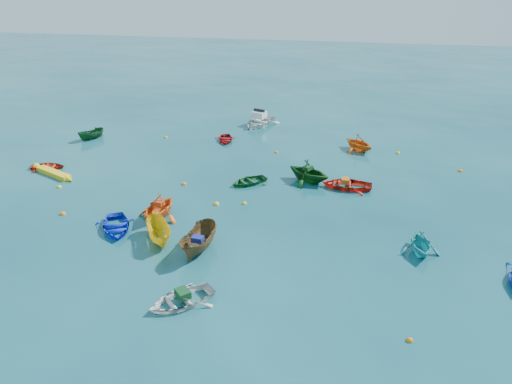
% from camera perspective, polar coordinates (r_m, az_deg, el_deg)
% --- Properties ---
extents(ground, '(160.00, 160.00, 0.00)m').
position_cam_1_polar(ground, '(28.37, -2.03, -4.84)').
color(ground, '#093B46').
rests_on(ground, ground).
extents(dinghy_blue_sw, '(3.56, 3.91, 0.66)m').
position_cam_1_polar(dinghy_blue_sw, '(29.92, -15.67, -4.17)').
color(dinghy_blue_sw, '#112AD7').
rests_on(dinghy_blue_sw, ground).
extents(dinghy_white_near, '(3.72, 3.73, 0.64)m').
position_cam_1_polar(dinghy_white_near, '(23.29, -8.52, -12.45)').
color(dinghy_white_near, silver).
rests_on(dinghy_white_near, ground).
extents(sampan_brown_mid, '(1.68, 3.66, 1.37)m').
position_cam_1_polar(sampan_brown_mid, '(26.93, -6.47, -6.74)').
color(sampan_brown_mid, brown).
rests_on(sampan_brown_mid, ground).
extents(dinghy_orange_w, '(3.15, 3.48, 1.59)m').
position_cam_1_polar(dinghy_orange_w, '(30.74, -10.98, -2.86)').
color(dinghy_orange_w, orange).
rests_on(dinghy_orange_w, ground).
extents(sampan_yellow_mid, '(2.68, 3.33, 1.23)m').
position_cam_1_polar(sampan_yellow_mid, '(28.20, -10.92, -5.52)').
color(sampan_yellow_mid, gold).
rests_on(sampan_yellow_mid, ground).
extents(dinghy_green_e, '(3.27, 3.24, 0.56)m').
position_cam_1_polar(dinghy_green_e, '(34.84, -0.84, 0.99)').
color(dinghy_green_e, '#14561E').
rests_on(dinghy_green_e, ground).
extents(dinghy_cyan_se, '(2.40, 2.68, 1.28)m').
position_cam_1_polar(dinghy_cyan_se, '(28.06, 18.18, -6.56)').
color(dinghy_cyan_se, '#1BA7AD').
rests_on(dinghy_cyan_se, ground).
extents(dinghy_red_nw, '(2.82, 2.27, 0.52)m').
position_cam_1_polar(dinghy_red_nw, '(40.55, -22.67, 2.50)').
color(dinghy_red_nw, '#B7230F').
rests_on(dinghy_red_nw, ground).
extents(dinghy_green_n, '(4.17, 4.00, 1.70)m').
position_cam_1_polar(dinghy_green_n, '(35.34, 5.98, 1.21)').
color(dinghy_green_n, '#0F4312').
rests_on(dinghy_green_n, ground).
extents(dinghy_red_ne, '(3.39, 2.45, 0.70)m').
position_cam_1_polar(dinghy_red_ne, '(34.73, 10.29, 0.50)').
color(dinghy_red_ne, red).
rests_on(dinghy_red_ne, ground).
extents(dinghy_red_far, '(2.47, 2.96, 0.53)m').
position_cam_1_polar(dinghy_red_far, '(43.55, -3.52, 5.85)').
color(dinghy_red_far, '#A80E10').
rests_on(dinghy_red_far, ground).
extents(dinghy_orange_far, '(3.75, 3.74, 1.50)m').
position_cam_1_polar(dinghy_orange_far, '(42.05, 11.58, 4.69)').
color(dinghy_orange_far, orange).
rests_on(dinghy_orange_far, ground).
extents(sampan_green_far, '(2.05, 2.65, 0.97)m').
position_cam_1_polar(sampan_green_far, '(46.25, -18.23, 5.77)').
color(sampan_green_far, '#10441B').
rests_on(sampan_green_far, ground).
extents(kayak_yellow, '(4.04, 2.33, 0.43)m').
position_cam_1_polar(kayak_yellow, '(39.11, -22.09, 1.81)').
color(kayak_yellow, yellow).
rests_on(kayak_yellow, ground).
extents(motorboat_white, '(4.17, 4.89, 1.46)m').
position_cam_1_polar(motorboat_white, '(48.01, 0.37, 7.68)').
color(motorboat_white, white).
rests_on(motorboat_white, ground).
extents(tarp_green_a, '(0.87, 0.87, 0.34)m').
position_cam_1_polar(tarp_green_a, '(23.04, -8.37, -11.40)').
color(tarp_green_a, '#10431E').
rests_on(tarp_green_a, dinghy_white_near).
extents(tarp_blue_a, '(0.63, 0.50, 0.29)m').
position_cam_1_polar(tarp_blue_a, '(26.40, -6.68, -5.36)').
color(tarp_blue_a, navy).
rests_on(tarp_blue_a, sampan_brown_mid).
extents(tarp_orange_a, '(0.67, 0.56, 0.29)m').
position_cam_1_polar(tarp_orange_a, '(30.37, -11.06, -1.24)').
color(tarp_orange_a, '#C13A13').
rests_on(tarp_orange_a, dinghy_orange_w).
extents(tarp_green_b, '(0.70, 0.75, 0.29)m').
position_cam_1_polar(tarp_green_b, '(35.01, 5.92, 2.75)').
color(tarp_green_b, '#124A1B').
rests_on(tarp_green_b, dinghy_green_n).
extents(tarp_orange_b, '(0.52, 0.68, 0.33)m').
position_cam_1_polar(tarp_orange_b, '(34.53, 10.19, 1.29)').
color(tarp_orange_b, '#B45E12').
rests_on(tarp_orange_b, dinghy_red_ne).
extents(buoy_or_a, '(0.36, 0.36, 0.36)m').
position_cam_1_polar(buoy_or_a, '(32.75, -21.21, -2.40)').
color(buoy_or_a, orange).
rests_on(buoy_or_a, ground).
extents(buoy_ye_a, '(0.38, 0.38, 0.38)m').
position_cam_1_polar(buoy_ye_a, '(31.86, -4.55, -1.44)').
color(buoy_ye_a, yellow).
rests_on(buoy_ye_a, ground).
extents(buoy_or_b, '(0.29, 0.29, 0.29)m').
position_cam_1_polar(buoy_or_b, '(22.02, 17.14, -15.95)').
color(buoy_or_b, orange).
rests_on(buoy_or_b, ground).
extents(buoy_ye_b, '(0.33, 0.33, 0.33)m').
position_cam_1_polar(buoy_ye_b, '(36.77, -21.57, 0.49)').
color(buoy_ye_b, yellow).
rests_on(buoy_ye_b, ground).
extents(buoy_or_c, '(0.35, 0.35, 0.35)m').
position_cam_1_polar(buoy_or_c, '(35.01, -8.23, 0.85)').
color(buoy_or_c, orange).
rests_on(buoy_or_c, ground).
extents(buoy_ye_c, '(0.31, 0.31, 0.31)m').
position_cam_1_polar(buoy_ye_c, '(31.86, -1.33, -1.37)').
color(buoy_ye_c, yellow).
rests_on(buoy_ye_c, ground).
extents(buoy_or_d, '(0.34, 0.34, 0.34)m').
position_cam_1_polar(buoy_or_d, '(39.89, 22.30, 2.21)').
color(buoy_or_d, orange).
rests_on(buoy_or_d, ground).
extents(buoy_ye_d, '(0.33, 0.33, 0.33)m').
position_cam_1_polar(buoy_ye_d, '(45.02, -10.27, 6.13)').
color(buoy_ye_d, gold).
rests_on(buoy_ye_d, ground).
extents(buoy_or_e, '(0.29, 0.29, 0.29)m').
position_cam_1_polar(buoy_or_e, '(40.68, 2.32, 4.51)').
color(buoy_or_e, orange).
rests_on(buoy_or_e, ground).
extents(buoy_ye_e, '(0.34, 0.34, 0.34)m').
position_cam_1_polar(buoy_ye_e, '(42.09, 15.90, 4.26)').
color(buoy_ye_e, yellow).
rests_on(buoy_ye_e, ground).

